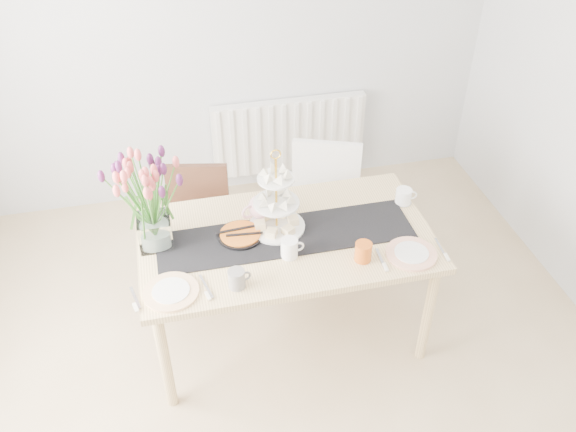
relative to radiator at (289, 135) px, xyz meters
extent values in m
plane|color=tan|center=(-0.50, -2.19, -0.45)|extent=(4.50, 4.50, 0.00)
plane|color=#B1B4B6|center=(-0.50, 0.06, 0.85)|extent=(4.00, 0.00, 4.00)
cube|color=white|center=(0.00, 0.00, 0.00)|extent=(1.20, 0.08, 0.60)
cube|color=tan|center=(-0.37, -1.55, 0.28)|extent=(1.60, 0.90, 0.04)
cylinder|color=tan|center=(-1.10, -1.93, -0.09)|extent=(0.06, 0.06, 0.71)
cylinder|color=tan|center=(0.36, -1.93, -0.09)|extent=(0.06, 0.06, 0.71)
cylinder|color=tan|center=(-1.10, -1.17, -0.09)|extent=(0.06, 0.06, 0.71)
cylinder|color=tan|center=(0.36, -1.17, -0.09)|extent=(0.06, 0.06, 0.71)
cube|color=#361E13|center=(-0.82, -0.98, -0.05)|extent=(0.47, 0.47, 0.04)
cube|color=#361E13|center=(-0.79, -0.81, 0.16)|extent=(0.40, 0.12, 0.38)
cylinder|color=#361E13|center=(-1.04, -1.12, -0.26)|extent=(0.04, 0.04, 0.38)
cylinder|color=#361E13|center=(-0.69, -1.19, -0.26)|extent=(0.04, 0.04, 0.38)
cylinder|color=#361E13|center=(-0.96, -0.77, -0.26)|extent=(0.04, 0.04, 0.38)
cylinder|color=#361E13|center=(-0.61, -0.84, -0.26)|extent=(0.04, 0.04, 0.38)
cube|color=white|center=(-0.02, -1.07, 0.00)|extent=(0.57, 0.57, 0.04)
cube|color=white|center=(0.05, -0.88, 0.24)|extent=(0.43, 0.19, 0.42)
cylinder|color=white|center=(-0.26, -1.17, -0.23)|extent=(0.04, 0.04, 0.43)
cylinder|color=white|center=(0.08, -1.30, -0.23)|extent=(0.04, 0.04, 0.43)
cylinder|color=white|center=(-0.13, -0.83, -0.23)|extent=(0.04, 0.04, 0.43)
cylinder|color=white|center=(0.21, -0.96, -0.23)|extent=(0.04, 0.04, 0.43)
cube|color=black|center=(-0.37, -1.55, 0.30)|extent=(1.40, 0.35, 0.01)
cube|color=silver|center=(-1.06, -1.45, 0.39)|extent=(0.17, 0.17, 0.17)
cylinder|color=gold|center=(-0.41, -1.47, 0.53)|extent=(0.01, 0.01, 0.46)
cylinder|color=white|center=(-0.41, -1.47, 0.32)|extent=(0.31, 0.31, 0.01)
cylinder|color=white|center=(-0.41, -1.47, 0.48)|extent=(0.25, 0.25, 0.01)
cylinder|color=white|center=(-0.41, -1.47, 0.63)|extent=(0.20, 0.20, 0.01)
cylinder|color=white|center=(0.36, -1.40, 0.35)|extent=(0.11, 0.11, 0.09)
cylinder|color=black|center=(-0.62, -1.50, 0.31)|extent=(0.25, 0.25, 0.02)
cylinder|color=orange|center=(-0.62, -1.50, 0.33)|extent=(0.22, 0.22, 0.01)
cylinder|color=gray|center=(-0.70, -1.87, 0.35)|extent=(0.10, 0.10, 0.10)
cylinder|color=white|center=(-0.39, -1.71, 0.35)|extent=(0.09, 0.09, 0.11)
cylinder|color=#CA5716|center=(-0.03, -1.82, 0.35)|extent=(0.12, 0.12, 0.11)
cylinder|color=white|center=(-1.02, -1.84, 0.31)|extent=(0.33, 0.33, 0.01)
cylinder|color=white|center=(0.24, -1.84, 0.31)|extent=(0.28, 0.28, 0.01)
camera|label=1|loc=(-0.93, -4.03, 2.44)|focal=38.00mm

